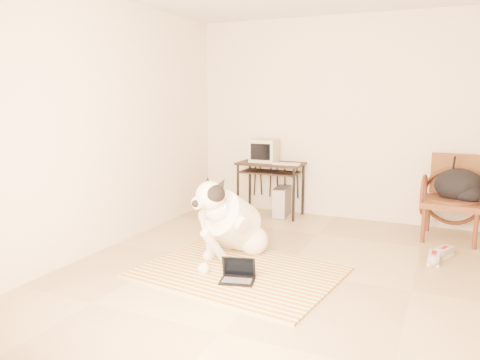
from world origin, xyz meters
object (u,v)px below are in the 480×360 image
Objects in this scene: dog at (231,223)px; laptop at (238,275)px; rattan_chair at (453,197)px; backpack at (460,187)px; crt_monitor at (264,151)px; computer_desk at (270,170)px; pc_tower at (282,202)px.

laptop is at bearing -59.69° from dog.
rattan_chair reaches higher than backpack.
laptop is at bearing -73.85° from crt_monitor.
dog is 1.42× the size of computer_desk.
dog is 2.81× the size of pc_tower.
crt_monitor is (-0.11, 0.05, 0.26)m from computer_desk.
laptop is 0.94× the size of crt_monitor.
pc_tower reaches higher than laptop.
rattan_chair is at bearing 147.97° from backpack.
laptop is 2.87m from rattan_chair.
computer_desk is 2.40m from backpack.
laptop is 2.47m from pc_tower.
crt_monitor is at bearing 175.43° from rattan_chair.
dog is at bearing -143.24° from backpack.
pc_tower is at bearing 175.48° from rattan_chair.
backpack is (2.40, -0.19, -0.01)m from computer_desk.
rattan_chair is (2.16, -0.17, 0.29)m from pc_tower.
crt_monitor reaches higher than laptop.
rattan_chair is (2.08, 1.65, 0.13)m from dog.
crt_monitor reaches higher than pc_tower.
dog is 2.70m from backpack.
pc_tower is (0.16, 0.02, -0.44)m from computer_desk.
rattan_chair is at bearing 52.47° from laptop.
laptop is 2.90m from backpack.
crt_monitor reaches higher than backpack.
rattan_chair reaches higher than dog.
crt_monitor reaches higher than computer_desk.
rattan_chair is 1.82× the size of backpack.
laptop is 0.35× the size of rattan_chair.
computer_desk reaches higher than pc_tower.
backpack is at bearing -4.60° from computer_desk.
pc_tower is 2.28m from backpack.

